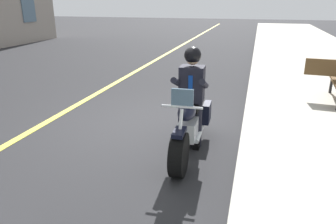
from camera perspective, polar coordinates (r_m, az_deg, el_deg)
The scene contains 4 objects.
ground_plane at distance 6.59m, azimuth -4.69°, elevation -2.43°, with size 80.00×80.00×0.00m, color #28282B.
lane_center_stripe at distance 7.48m, azimuth -19.25°, elevation -0.75°, with size 60.00×0.16×0.01m, color #E5DB4C.
motorcycle_main at distance 5.36m, azimuth 3.81°, elevation -2.45°, with size 2.22×0.64×1.26m.
rider_main at distance 5.35m, azimuth 4.26°, elevation 4.10°, with size 0.63×0.56×1.74m.
Camera 1 is at (5.73, 2.15, 2.44)m, focal length 34.13 mm.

